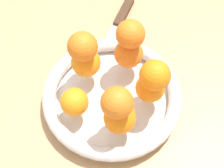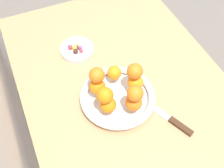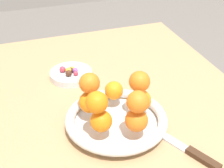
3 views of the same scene
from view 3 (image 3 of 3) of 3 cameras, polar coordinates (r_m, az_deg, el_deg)
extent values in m
cube|color=tan|center=(1.01, 2.29, -4.70)|extent=(1.10, 0.76, 0.04)
cylinder|color=tan|center=(1.69, 6.22, -3.07)|extent=(0.05, 0.05, 0.70)
cylinder|color=tan|center=(1.58, -15.67, -7.38)|extent=(0.05, 0.05, 0.70)
cylinder|color=silver|center=(0.92, 0.71, -6.81)|extent=(0.23, 0.23, 0.01)
torus|color=silver|center=(0.91, 0.72, -5.83)|extent=(0.27, 0.27, 0.03)
cylinder|color=silver|center=(1.14, -6.82, 1.58)|extent=(0.14, 0.14, 0.02)
sphere|color=orange|center=(0.84, -1.81, -6.18)|extent=(0.05, 0.05, 0.05)
sphere|color=orange|center=(0.84, 4.09, -6.04)|extent=(0.06, 0.06, 0.06)
sphere|color=orange|center=(0.91, 4.76, -2.75)|extent=(0.06, 0.06, 0.06)
sphere|color=orange|center=(0.94, 0.40, -1.24)|extent=(0.05, 0.05, 0.05)
sphere|color=orange|center=(0.90, -3.74, -3.04)|extent=(0.06, 0.06, 0.06)
sphere|color=orange|center=(0.88, 4.59, 0.42)|extent=(0.06, 0.06, 0.06)
sphere|color=orange|center=(0.87, -3.78, 0.16)|extent=(0.05, 0.05, 0.05)
sphere|color=orange|center=(0.81, -2.53, -3.06)|extent=(0.05, 0.05, 0.05)
sphere|color=orange|center=(0.80, 4.31, -2.97)|extent=(0.05, 0.05, 0.05)
sphere|color=#472819|center=(1.10, -7.22, 1.77)|extent=(0.02, 0.02, 0.02)
sphere|color=#4C9947|center=(1.13, -7.03, 2.42)|extent=(0.02, 0.02, 0.02)
sphere|color=#8C4C99|center=(1.12, -6.15, 2.25)|extent=(0.02, 0.02, 0.02)
sphere|color=#C6384C|center=(1.13, -8.23, 2.42)|extent=(0.02, 0.02, 0.02)
sphere|color=#472819|center=(1.12, -6.82, 2.36)|extent=(0.02, 0.02, 0.02)
sphere|color=#C6384C|center=(1.10, -6.04, 1.75)|extent=(0.02, 0.02, 0.02)
sphere|color=gold|center=(1.13, -6.67, 2.52)|extent=(0.02, 0.02, 0.02)
sphere|color=gold|center=(1.12, -7.26, 2.24)|extent=(0.02, 0.02, 0.02)
cube|color=#3F2819|center=(0.85, 14.91, -11.92)|extent=(0.09, 0.06, 0.01)
cube|color=silver|center=(0.91, 8.03, -8.20)|extent=(0.16, 0.09, 0.01)
camera|label=1|loc=(0.91, -22.36, 31.13)|focal=55.00mm
camera|label=2|loc=(0.31, -104.77, 79.94)|focal=45.00mm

